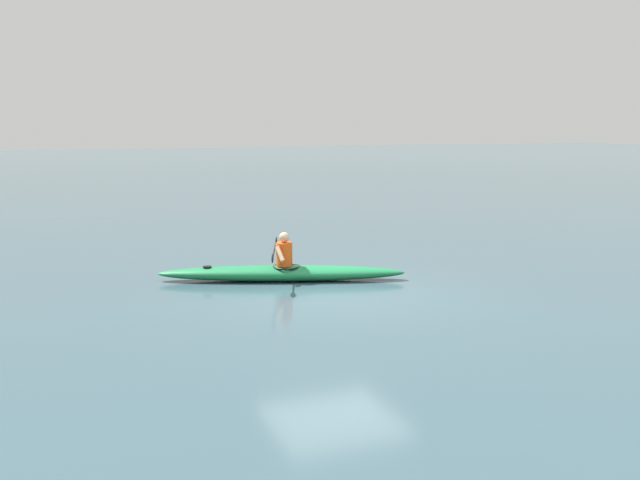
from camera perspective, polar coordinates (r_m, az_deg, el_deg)
name	(u,v)px	position (r m, az deg, el deg)	size (l,w,h in m)	color
ground_plane	(334,295)	(13.29, 1.13, -4.51)	(160.00, 160.00, 0.00)	#334C56
kayak	(282,273)	(14.51, -3.12, -2.69)	(4.97, 2.41, 0.31)	#19723F
kayaker	(283,251)	(14.42, -3.01, -0.93)	(0.90, 2.27, 0.70)	#E04C14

